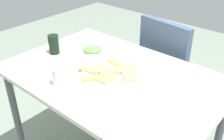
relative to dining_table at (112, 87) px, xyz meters
The scene contains 9 objects.
dining_table is the anchor object (origin of this frame).
dining_chair 0.65m from the dining_table, 87.79° to the left, with size 0.47×0.48×0.93m.
pide_platter 0.10m from the dining_table, 66.48° to the right, with size 0.36×0.35×0.03m.
salad_plate_greens 0.31m from the dining_table, 156.17° to the left, with size 0.20×0.20×0.04m.
soda_can 0.47m from the dining_table, behind, with size 0.07×0.07×0.12m, color black.
drinking_glass 0.33m from the dining_table, 118.04° to the right, with size 0.06×0.06×0.10m, color silver.
paper_napkin 0.50m from the dining_table, ahead, with size 0.15×0.15×0.00m, color white.
fork 0.50m from the dining_table, ahead, with size 0.16×0.02×0.01m, color silver.
spoon 0.50m from the dining_table, ahead, with size 0.18×0.01×0.01m, color silver.
Camera 1 is at (0.83, -0.96, 1.52)m, focal length 42.48 mm.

